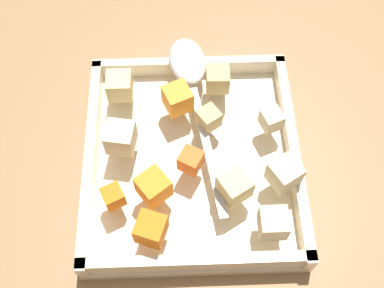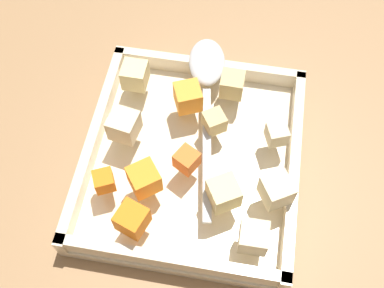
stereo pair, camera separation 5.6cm
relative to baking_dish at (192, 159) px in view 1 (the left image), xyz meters
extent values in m
plane|color=#936D47|center=(0.00, 0.02, -0.01)|extent=(4.00, 4.00, 0.00)
cube|color=beige|center=(0.00, 0.00, 0.00)|extent=(0.28, 0.26, 0.01)
cube|color=beige|center=(0.00, -0.12, 0.02)|extent=(0.28, 0.01, 0.03)
cube|color=beige|center=(0.00, 0.12, 0.02)|extent=(0.28, 0.01, 0.03)
cube|color=beige|center=(-0.14, 0.00, 0.02)|extent=(0.01, 0.26, 0.03)
cube|color=beige|center=(0.14, 0.00, 0.02)|extent=(0.01, 0.26, 0.03)
cube|color=orange|center=(-0.06, 0.05, 0.04)|extent=(0.04, 0.04, 0.03)
cube|color=orange|center=(-0.02, 0.00, 0.04)|extent=(0.03, 0.03, 0.02)
cube|color=orange|center=(-0.11, 0.05, 0.04)|extent=(0.04, 0.04, 0.03)
cube|color=orange|center=(-0.07, 0.09, 0.04)|extent=(0.03, 0.03, 0.02)
cube|color=orange|center=(0.06, 0.02, 0.04)|extent=(0.04, 0.04, 0.03)
cube|color=#E0CC89|center=(0.08, 0.09, 0.04)|extent=(0.03, 0.03, 0.03)
cube|color=#E0CC89|center=(-0.06, -0.05, 0.04)|extent=(0.04, 0.04, 0.03)
cube|color=beige|center=(0.01, 0.08, 0.05)|extent=(0.04, 0.04, 0.03)
cube|color=tan|center=(0.03, -0.02, 0.04)|extent=(0.03, 0.03, 0.02)
cube|color=beige|center=(0.03, -0.10, 0.04)|extent=(0.03, 0.03, 0.02)
cube|color=tan|center=(0.09, -0.04, 0.04)|extent=(0.03, 0.03, 0.03)
cube|color=beige|center=(-0.05, -0.10, 0.04)|extent=(0.04, 0.04, 0.03)
cube|color=beige|center=(-0.10, -0.08, 0.04)|extent=(0.03, 0.03, 0.03)
ellipsoid|color=silver|center=(0.13, 0.00, 0.04)|extent=(0.08, 0.06, 0.02)
cube|color=silver|center=(0.00, -0.02, 0.03)|extent=(0.18, 0.04, 0.01)
camera|label=1|loc=(-0.27, 0.01, 0.53)|focal=44.00mm
camera|label=2|loc=(-0.27, -0.05, 0.53)|focal=44.00mm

